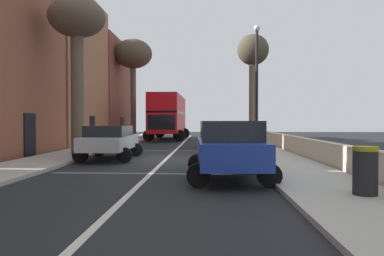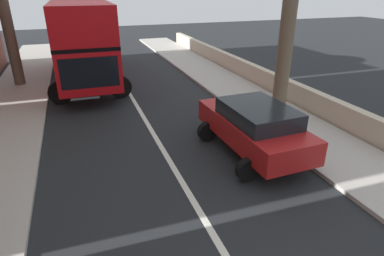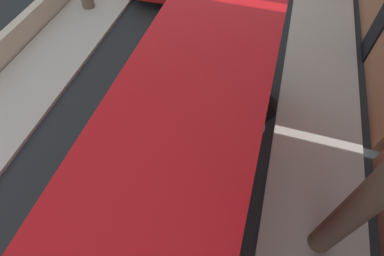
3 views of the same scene
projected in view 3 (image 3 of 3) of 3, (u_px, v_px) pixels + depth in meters
The scene contains 1 object.
double_decker_bus at pixel (187, 157), 6.00m from camera, with size 3.63×10.12×4.06m.
Camera 3 is at (-2.66, 20.29, 7.51)m, focal length 27.84 mm.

